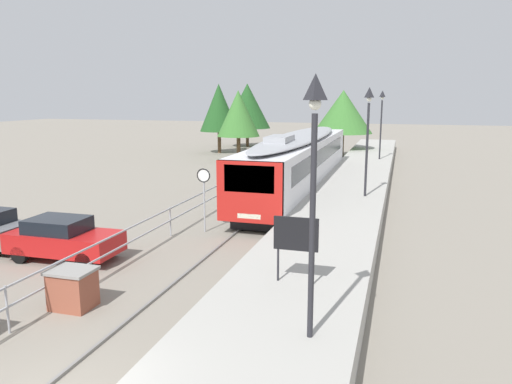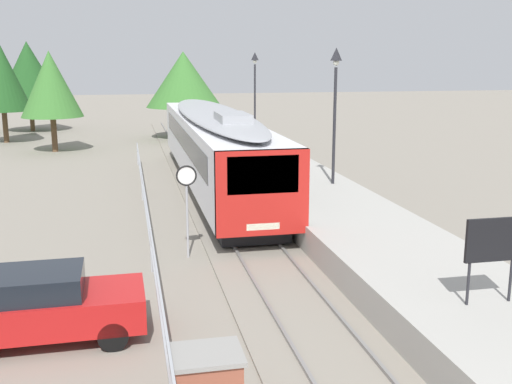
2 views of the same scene
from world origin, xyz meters
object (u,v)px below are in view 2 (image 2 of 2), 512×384
(brick_utility_cabinet, at_px, (206,383))
(parked_hatchback_red, at_px, (44,305))
(platform_lamp_mid_platform, at_px, (335,90))
(platform_notice_board, at_px, (493,243))
(speed_limit_sign, at_px, (187,188))
(commuter_train, at_px, (214,142))
(platform_lamp_far_end, at_px, (255,79))

(brick_utility_cabinet, relative_size, parked_hatchback_red, 0.30)
(platform_lamp_mid_platform, bearing_deg, brick_utility_cabinet, -116.77)
(platform_notice_board, distance_m, parked_hatchback_red, 9.30)
(speed_limit_sign, bearing_deg, platform_lamp_mid_platform, 40.51)
(commuter_train, height_order, brick_utility_cabinet, commuter_train)
(platform_lamp_far_end, xyz_separation_m, parked_hatchback_red, (-9.88, -25.57, -3.83))
(platform_lamp_far_end, bearing_deg, platform_notice_board, -91.92)
(brick_utility_cabinet, bearing_deg, commuter_train, 81.38)
(platform_lamp_far_end, bearing_deg, parked_hatchback_red, -111.13)
(platform_lamp_far_end, relative_size, parked_hatchback_red, 1.33)
(platform_notice_board, xyz_separation_m, parked_hatchback_red, (-8.96, 2.05, -1.40))
(commuter_train, distance_m, platform_lamp_mid_platform, 6.41)
(commuter_train, relative_size, parked_hatchback_red, 5.08)
(platform_lamp_mid_platform, height_order, platform_notice_board, platform_lamp_mid_platform)
(speed_limit_sign, relative_size, brick_utility_cabinet, 2.32)
(speed_limit_sign, bearing_deg, platform_notice_board, -51.49)
(platform_notice_board, bearing_deg, speed_limit_sign, 128.51)
(platform_notice_board, relative_size, brick_utility_cabinet, 1.49)
(platform_lamp_far_end, distance_m, platform_notice_board, 27.75)
(platform_lamp_far_end, distance_m, parked_hatchback_red, 27.68)
(parked_hatchback_red, bearing_deg, platform_notice_board, -12.90)
(brick_utility_cabinet, height_order, parked_hatchback_red, parked_hatchback_red)
(commuter_train, distance_m, platform_lamp_far_end, 12.15)
(platform_lamp_mid_platform, xyz_separation_m, platform_lamp_far_end, (0.00, 15.26, 0.00))
(commuter_train, distance_m, brick_utility_cabinet, 18.17)
(platform_lamp_mid_platform, relative_size, brick_utility_cabinet, 4.42)
(platform_notice_board, height_order, speed_limit_sign, speed_limit_sign)
(platform_lamp_far_end, distance_m, speed_limit_sign, 21.84)
(speed_limit_sign, height_order, parked_hatchback_red, speed_limit_sign)
(platform_lamp_mid_platform, xyz_separation_m, platform_notice_board, (-0.92, -12.37, -2.44))
(platform_lamp_mid_platform, bearing_deg, commuter_train, 135.62)
(platform_notice_board, distance_m, speed_limit_sign, 8.81)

